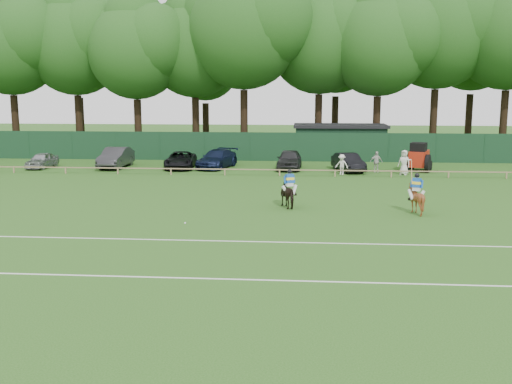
# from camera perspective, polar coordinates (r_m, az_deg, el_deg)

# --- Properties ---
(ground) EXTENTS (160.00, 160.00, 0.00)m
(ground) POSITION_cam_1_polar(r_m,az_deg,el_deg) (25.91, -1.64, -4.17)
(ground) COLOR #1E4C14
(ground) RESTS_ON ground
(horse_dark) EXTENTS (1.44, 1.89, 1.46)m
(horse_dark) POSITION_cam_1_polar(r_m,az_deg,el_deg) (31.88, 3.20, -0.19)
(horse_dark) COLOR black
(horse_dark) RESTS_ON ground
(horse_chestnut) EXTENTS (1.67, 1.74, 1.48)m
(horse_chestnut) POSITION_cam_1_polar(r_m,az_deg,el_deg) (31.35, 14.99, -0.66)
(horse_chestnut) COLOR brown
(horse_chestnut) RESTS_ON ground
(sedan_silver) EXTENTS (1.66, 3.69, 1.23)m
(sedan_silver) POSITION_cam_1_polar(r_m,az_deg,el_deg) (50.68, -19.71, 2.86)
(sedan_silver) COLOR #9B9EA0
(sedan_silver) RESTS_ON ground
(sedan_grey) EXTENTS (1.75, 4.90, 1.61)m
(sedan_grey) POSITION_cam_1_polar(r_m,az_deg,el_deg) (49.23, -13.22, 3.21)
(sedan_grey) COLOR #303133
(sedan_grey) RESTS_ON ground
(suv_black) EXTENTS (2.55, 4.92, 1.32)m
(suv_black) POSITION_cam_1_polar(r_m,az_deg,el_deg) (47.84, -7.20, 3.03)
(suv_black) COLOR black
(suv_black) RESTS_ON ground
(sedan_navy) EXTENTS (3.22, 5.35, 1.45)m
(sedan_navy) POSITION_cam_1_polar(r_m,az_deg,el_deg) (47.84, -3.73, 3.16)
(sedan_navy) COLOR #111A38
(sedan_navy) RESTS_ON ground
(hatch_grey) EXTENTS (2.00, 4.59, 1.54)m
(hatch_grey) POSITION_cam_1_polar(r_m,az_deg,el_deg) (47.04, 3.20, 3.11)
(hatch_grey) COLOR #29292B
(hatch_grey) RESTS_ON ground
(estate_black) EXTENTS (2.57, 4.42, 1.38)m
(estate_black) POSITION_cam_1_polar(r_m,az_deg,el_deg) (46.38, 8.79, 2.81)
(estate_black) COLOR black
(estate_black) RESTS_ON ground
(spectator_left) EXTENTS (1.10, 0.86, 1.50)m
(spectator_left) POSITION_cam_1_polar(r_m,az_deg,el_deg) (44.44, 8.17, 2.60)
(spectator_left) COLOR silver
(spectator_left) RESTS_ON ground
(spectator_mid) EXTENTS (0.95, 0.43, 1.58)m
(spectator_mid) POSITION_cam_1_polar(r_m,az_deg,el_deg) (46.19, 11.38, 2.84)
(spectator_mid) COLOR beige
(spectator_mid) RESTS_ON ground
(spectator_right) EXTENTS (1.07, 0.96, 1.83)m
(spectator_right) POSITION_cam_1_polar(r_m,az_deg,el_deg) (45.18, 13.92, 2.74)
(spectator_right) COLOR silver
(spectator_right) RESTS_ON ground
(rider_dark) EXTENTS (0.90, 0.59, 1.41)m
(rider_dark) POSITION_cam_1_polar(r_m,az_deg,el_deg) (31.76, 3.22, 1.02)
(rider_dark) COLOR silver
(rider_dark) RESTS_ON ground
(rider_chestnut) EXTENTS (0.89, 0.79, 2.05)m
(rider_chestnut) POSITION_cam_1_polar(r_m,az_deg,el_deg) (31.22, 15.04, 0.59)
(rider_chestnut) COLOR silver
(rider_chestnut) RESTS_ON ground
(polo_ball) EXTENTS (0.09, 0.09, 0.09)m
(polo_ball) POSITION_cam_1_polar(r_m,az_deg,el_deg) (28.26, -6.77, -2.96)
(polo_ball) COLOR silver
(polo_ball) RESTS_ON ground
(pitch_lines) EXTENTS (60.00, 5.10, 0.01)m
(pitch_lines) POSITION_cam_1_polar(r_m,az_deg,el_deg) (22.55, -2.62, -6.30)
(pitch_lines) COLOR silver
(pitch_lines) RESTS_ON ground
(pitch_rail) EXTENTS (62.10, 0.10, 0.50)m
(pitch_rail) POSITION_cam_1_polar(r_m,az_deg,el_deg) (43.47, 0.94, 2.14)
(pitch_rail) COLOR #997F5B
(pitch_rail) RESTS_ON ground
(perimeter_fence) EXTENTS (92.08, 0.08, 2.50)m
(perimeter_fence) POSITION_cam_1_polar(r_m,az_deg,el_deg) (52.30, 1.58, 4.33)
(perimeter_fence) COLOR #14351E
(perimeter_fence) RESTS_ON ground
(utility_shed) EXTENTS (8.40, 4.40, 3.04)m
(utility_shed) POSITION_cam_1_polar(r_m,az_deg,el_deg) (55.28, 7.99, 4.83)
(utility_shed) COLOR #14331E
(utility_shed) RESTS_ON ground
(tree_row) EXTENTS (96.00, 12.00, 21.00)m
(tree_row) POSITION_cam_1_polar(r_m,az_deg,el_deg) (60.32, 3.89, 3.85)
(tree_row) COLOR #26561C
(tree_row) RESTS_ON ground
(tractor) EXTENTS (2.57, 3.08, 2.21)m
(tractor) POSITION_cam_1_polar(r_m,az_deg,el_deg) (47.45, 15.23, 3.17)
(tractor) COLOR #AC210F
(tractor) RESTS_ON ground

